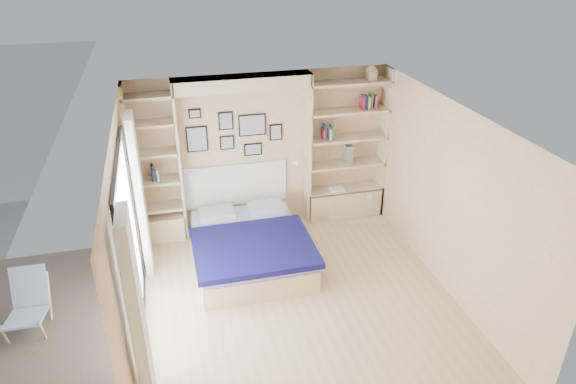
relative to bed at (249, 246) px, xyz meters
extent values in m
plane|color=tan|center=(0.45, -1.09, -0.27)|extent=(4.50, 4.50, 0.00)
plane|color=#DEB98B|center=(0.45, 1.16, 0.98)|extent=(4.00, 0.00, 4.00)
plane|color=#DEB98B|center=(0.45, -3.34, 0.98)|extent=(4.00, 0.00, 4.00)
plane|color=#DEB98B|center=(-1.55, -1.09, 0.98)|extent=(0.00, 4.50, 4.50)
plane|color=#DEB98B|center=(2.45, -1.09, 0.98)|extent=(0.00, 4.50, 4.50)
plane|color=white|center=(0.45, -1.09, 2.23)|extent=(4.50, 4.50, 0.00)
cube|color=tan|center=(-0.85, 0.98, 0.98)|extent=(0.04, 0.35, 2.50)
cube|color=tan|center=(1.15, 0.98, 0.98)|extent=(0.04, 0.35, 2.50)
cube|color=tan|center=(0.15, 0.98, 2.13)|extent=(2.00, 0.35, 0.20)
cube|color=tan|center=(2.43, 0.98, 0.98)|extent=(0.04, 0.35, 2.50)
cube|color=tan|center=(-1.53, 0.98, 0.98)|extent=(0.04, 0.35, 2.50)
cube|color=tan|center=(1.80, 0.98, -0.02)|extent=(1.30, 0.35, 0.50)
cube|color=tan|center=(-1.20, 0.98, -0.07)|extent=(0.70, 0.35, 0.40)
cube|color=black|center=(-1.52, -1.09, 1.96)|extent=(0.04, 2.08, 0.06)
cube|color=black|center=(-1.52, -1.09, -0.24)|extent=(0.04, 2.08, 0.06)
cube|color=black|center=(-1.52, -2.11, 0.83)|extent=(0.04, 0.06, 2.20)
cube|color=black|center=(-1.52, -0.07, 0.83)|extent=(0.04, 0.06, 2.20)
cube|color=silver|center=(-1.53, -1.09, 0.85)|extent=(0.01, 2.00, 2.20)
cube|color=white|center=(-1.43, -2.39, 0.88)|extent=(0.10, 0.45, 2.30)
cube|color=white|center=(-1.43, 0.21, 0.88)|extent=(0.10, 0.45, 2.30)
cube|color=tan|center=(1.80, 0.98, 0.23)|extent=(1.30, 0.35, 0.04)
cube|color=tan|center=(1.80, 0.98, 0.68)|extent=(1.30, 0.35, 0.04)
cube|color=tan|center=(1.80, 0.98, 1.13)|extent=(1.30, 0.35, 0.04)
cube|color=tan|center=(1.80, 0.98, 1.58)|extent=(1.30, 0.35, 0.04)
cube|color=tan|center=(1.80, 0.98, 2.03)|extent=(1.30, 0.35, 0.04)
cube|color=tan|center=(-1.20, 0.98, 0.28)|extent=(0.70, 0.35, 0.04)
cube|color=tan|center=(-1.20, 0.98, 0.73)|extent=(0.70, 0.35, 0.04)
cube|color=tan|center=(-1.20, 0.98, 1.18)|extent=(0.70, 0.35, 0.04)
cube|color=tan|center=(-1.20, 0.98, 1.63)|extent=(0.70, 0.35, 0.04)
cube|color=tan|center=(-1.20, 0.98, 2.03)|extent=(0.70, 0.35, 0.04)
cube|color=tan|center=(0.00, -0.02, -0.10)|extent=(1.54, 1.93, 0.34)
cube|color=#A5A9B4|center=(0.00, -0.02, 0.12)|extent=(1.50, 1.89, 0.10)
cube|color=#0D0D3D|center=(0.00, -0.35, 0.19)|extent=(1.64, 1.35, 0.08)
cube|color=#A5A9B4|center=(-0.39, 0.65, 0.23)|extent=(0.53, 0.39, 0.12)
cube|color=#A5A9B4|center=(0.39, 0.65, 0.23)|extent=(0.53, 0.39, 0.12)
cube|color=white|center=(0.00, 1.13, 0.45)|extent=(1.64, 0.04, 0.70)
cube|color=black|center=(-0.55, 1.13, 1.28)|extent=(0.32, 0.02, 0.40)
cube|color=gray|center=(-0.55, 1.12, 1.28)|extent=(0.28, 0.01, 0.36)
cube|color=black|center=(-0.10, 1.13, 1.53)|extent=(0.22, 0.02, 0.28)
cube|color=gray|center=(-0.10, 1.12, 1.53)|extent=(0.18, 0.01, 0.24)
cube|color=black|center=(-0.10, 1.13, 1.18)|extent=(0.22, 0.02, 0.22)
cube|color=gray|center=(-0.10, 1.12, 1.18)|extent=(0.18, 0.01, 0.18)
cube|color=black|center=(0.30, 1.13, 1.43)|extent=(0.42, 0.02, 0.34)
cube|color=gray|center=(0.30, 1.12, 1.43)|extent=(0.38, 0.01, 0.30)
cube|color=black|center=(0.30, 1.13, 1.03)|extent=(0.28, 0.02, 0.20)
cube|color=gray|center=(0.30, 1.12, 1.03)|extent=(0.24, 0.01, 0.16)
cube|color=black|center=(0.67, 1.13, 1.28)|extent=(0.20, 0.02, 0.26)
cube|color=gray|center=(0.67, 1.12, 1.28)|extent=(0.16, 0.01, 0.22)
cube|color=black|center=(-0.55, 1.13, 1.68)|extent=(0.18, 0.02, 0.14)
cube|color=gray|center=(-0.55, 1.12, 1.68)|extent=(0.14, 0.01, 0.10)
cylinder|color=silver|center=(-0.71, 0.91, 0.85)|extent=(0.20, 0.02, 0.02)
cone|color=white|center=(-0.61, 0.91, 0.83)|extent=(0.13, 0.12, 0.15)
cylinder|color=silver|center=(1.01, 0.91, 0.85)|extent=(0.20, 0.02, 0.02)
cone|color=white|center=(0.91, 0.91, 0.83)|extent=(0.13, 0.12, 0.15)
cube|color=#A51E1E|center=(1.40, 0.98, 1.24)|extent=(0.02, 0.15, 0.17)
cube|color=navy|center=(1.42, 0.98, 1.27)|extent=(0.03, 0.15, 0.25)
cube|color=#BFB28C|center=(1.50, 0.98, 1.24)|extent=(0.04, 0.15, 0.17)
cube|color=#26593F|center=(1.53, 0.98, 1.26)|extent=(0.03, 0.15, 0.22)
cube|color=#A51E1E|center=(2.01, 0.98, 1.69)|extent=(0.02, 0.15, 0.18)
cube|color=navy|center=(2.03, 0.98, 1.71)|extent=(0.03, 0.15, 0.22)
cube|color=black|center=(2.07, 0.98, 1.71)|extent=(0.03, 0.15, 0.21)
cube|color=#BFB28C|center=(2.11, 0.98, 1.70)|extent=(0.04, 0.15, 0.19)
cube|color=#26593F|center=(2.15, 0.98, 1.72)|extent=(0.03, 0.15, 0.24)
cube|color=#B32F49|center=(2.23, 0.98, 1.71)|extent=(0.03, 0.15, 0.21)
cube|color=navy|center=(-1.23, 0.98, 0.84)|extent=(0.02, 0.15, 0.18)
cube|color=black|center=(-1.26, 0.98, 0.87)|extent=(0.03, 0.15, 0.24)
cube|color=#BFB28C|center=(-1.18, 0.98, 0.84)|extent=(0.03, 0.15, 0.19)
cube|color=tan|center=(2.14, 0.98, 2.13)|extent=(0.13, 0.13, 0.15)
cone|color=tan|center=(2.14, 0.98, 2.24)|extent=(0.20, 0.20, 0.08)
cube|color=slate|center=(1.83, 0.98, 0.85)|extent=(0.12, 0.12, 0.30)
cube|color=white|center=(1.65, 0.93, 0.27)|extent=(0.22, 0.16, 0.03)
cylinder|color=tan|center=(-3.06, -1.05, -0.08)|extent=(0.03, 0.13, 0.36)
cylinder|color=tan|center=(-2.65, -1.07, -0.08)|extent=(0.03, 0.13, 0.36)
cylinder|color=tan|center=(-3.04, -0.54, 0.01)|extent=(0.04, 0.30, 0.60)
cylinder|color=tan|center=(-2.63, -0.56, 0.01)|extent=(0.04, 0.30, 0.60)
cube|color=#396EB0|center=(-2.85, -0.87, -0.01)|extent=(0.43, 0.52, 0.13)
cube|color=#396EB0|center=(-2.83, -0.52, 0.19)|extent=(0.42, 0.22, 0.49)
camera|label=1|loc=(-1.01, -6.23, 4.06)|focal=32.00mm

